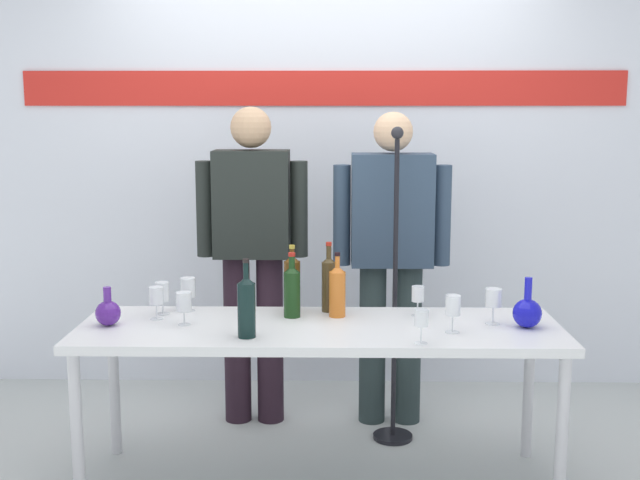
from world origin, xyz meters
name	(u,v)px	position (x,y,z in m)	size (l,w,h in m)	color
back_wall	(324,135)	(0.00, 1.39, 1.50)	(5.00, 0.11, 3.00)	silver
display_table	(319,339)	(0.00, 0.00, 0.66)	(2.10, 0.66, 0.72)	silver
decanter_blue_left	(108,312)	(-0.92, -0.02, 0.78)	(0.11, 0.11, 0.17)	#512289
decanter_blue_right	(527,312)	(0.90, -0.02, 0.79)	(0.13, 0.13, 0.22)	#1617C0
presenter_left	(252,246)	(-0.36, 0.72, 0.95)	(0.58, 0.22, 1.67)	black
presenter_right	(391,249)	(0.36, 0.72, 0.94)	(0.61, 0.22, 1.64)	#253233
wine_bottle_0	(292,282)	(-0.13, 0.25, 0.86)	(0.08, 0.08, 0.31)	#50300D
wine_bottle_1	(292,290)	(-0.13, 0.14, 0.85)	(0.08, 0.08, 0.30)	#163814
wine_bottle_2	(337,290)	(0.08, 0.16, 0.85)	(0.08, 0.08, 0.30)	orange
wine_bottle_3	(246,305)	(-0.30, -0.19, 0.86)	(0.07, 0.07, 0.33)	black
wine_bottle_4	(329,282)	(0.04, 0.25, 0.86)	(0.07, 0.07, 0.33)	#44361B
wine_glass_left_0	(156,296)	(-0.73, 0.10, 0.83)	(0.06, 0.06, 0.15)	white
wine_glass_left_1	(188,288)	(-0.62, 0.24, 0.83)	(0.07, 0.07, 0.16)	white
wine_glass_left_2	(162,292)	(-0.72, 0.19, 0.82)	(0.06, 0.06, 0.15)	white
wine_glass_left_3	(184,302)	(-0.59, 0.00, 0.82)	(0.07, 0.07, 0.15)	white
wine_glass_right_0	(418,295)	(0.44, 0.17, 0.82)	(0.06, 0.06, 0.14)	white
wine_glass_right_1	(453,306)	(0.56, -0.10, 0.84)	(0.06, 0.06, 0.16)	white
wine_glass_right_2	(421,319)	(0.41, -0.27, 0.82)	(0.06, 0.06, 0.14)	white
wine_glass_right_3	(493,298)	(0.76, 0.04, 0.84)	(0.07, 0.07, 0.16)	white
microphone_stand	(394,338)	(0.36, 0.48, 0.53)	(0.20, 0.20, 1.57)	black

